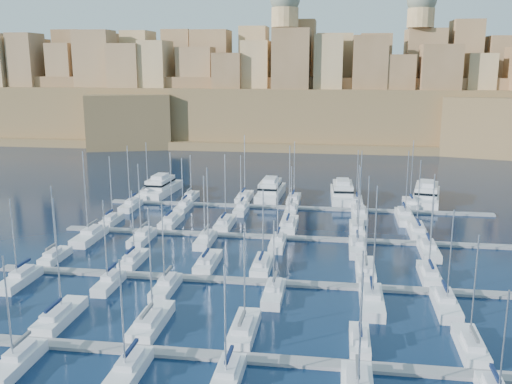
% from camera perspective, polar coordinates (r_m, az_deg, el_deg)
% --- Properties ---
extents(ground, '(600.00, 600.00, 0.00)m').
position_cam_1_polar(ground, '(95.18, 2.38, -6.46)').
color(ground, black).
rests_on(ground, ground).
extents(pontoon_near, '(84.00, 2.00, 0.40)m').
position_cam_1_polar(pontoon_near, '(64.24, -0.92, -16.28)').
color(pontoon_near, slate).
rests_on(pontoon_near, ground).
extents(pontoon_mid_near, '(84.00, 2.00, 0.40)m').
position_cam_1_polar(pontoon_mid_near, '(83.94, 1.51, -9.02)').
color(pontoon_mid_near, slate).
rests_on(pontoon_mid_near, ground).
extents(pontoon_mid_far, '(84.00, 2.00, 0.40)m').
position_cam_1_polar(pontoon_mid_far, '(104.57, 2.95, -4.56)').
color(pontoon_mid_far, slate).
rests_on(pontoon_mid_far, ground).
extents(pontoon_far, '(84.00, 2.00, 0.40)m').
position_cam_1_polar(pontoon_far, '(125.66, 3.90, -1.58)').
color(pontoon_far, slate).
rests_on(pontoon_far, ground).
extents(sailboat_1, '(2.95, 9.85, 15.94)m').
position_cam_1_polar(sailboat_1, '(76.22, -19.03, -11.65)').
color(sailboat_1, silver).
rests_on(sailboat_1, ground).
extents(sailboat_2, '(3.04, 10.13, 15.15)m').
position_cam_1_polar(sailboat_2, '(71.96, -10.44, -12.64)').
color(sailboat_2, silver).
rests_on(sailboat_2, ground).
extents(sailboat_3, '(2.83, 9.44, 12.88)m').
position_cam_1_polar(sailboat_3, '(69.06, -1.22, -13.58)').
color(sailboat_3, silver).
rests_on(sailboat_3, ground).
extents(sailboat_4, '(2.27, 7.57, 11.62)m').
position_cam_1_polar(sailboat_4, '(67.55, 10.32, -14.47)').
color(sailboat_4, silver).
rests_on(sailboat_4, ground).
extents(sailboat_5, '(2.66, 8.86, 13.75)m').
position_cam_1_polar(sailboat_5, '(69.71, 20.66, -14.20)').
color(sailboat_5, silver).
rests_on(sailboat_5, ground).
extents(sailboat_7, '(2.60, 8.67, 12.96)m').
position_cam_1_polar(sailboat_7, '(67.32, -22.81, -15.41)').
color(sailboat_7, silver).
rests_on(sailboat_7, ground).
extents(sailboat_8, '(2.69, 8.95, 13.28)m').
position_cam_1_polar(sailboat_8, '(62.18, -12.71, -17.12)').
color(sailboat_8, silver).
rests_on(sailboat_8, ground).
extents(sailboat_9, '(2.60, 8.65, 13.23)m').
position_cam_1_polar(sailboat_9, '(59.71, -2.91, -18.16)').
color(sailboat_9, silver).
rests_on(sailboat_9, ground).
extents(sailboat_12, '(2.30, 7.68, 12.60)m').
position_cam_1_polar(sailboat_12, '(98.54, -19.46, -6.09)').
color(sailboat_12, silver).
rests_on(sailboat_12, ground).
extents(sailboat_13, '(2.48, 8.26, 12.21)m').
position_cam_1_polar(sailboat_13, '(93.51, -12.15, -6.64)').
color(sailboat_13, silver).
rests_on(sailboat_13, ground).
extents(sailboat_14, '(2.81, 9.37, 16.11)m').
position_cam_1_polar(sailboat_14, '(90.62, -4.84, -7.00)').
color(sailboat_14, silver).
rests_on(sailboat_14, ground).
extents(sailboat_15, '(2.76, 9.19, 12.93)m').
position_cam_1_polar(sailboat_15, '(89.06, 0.64, -7.33)').
color(sailboat_15, silver).
rests_on(sailboat_15, ground).
extents(sailboat_16, '(2.84, 9.48, 15.47)m').
position_cam_1_polar(sailboat_16, '(88.61, 10.88, -7.66)').
color(sailboat_16, silver).
rests_on(sailboat_16, ground).
extents(sailboat_17, '(2.65, 8.83, 12.97)m').
position_cam_1_polar(sailboat_17, '(89.30, 16.92, -7.86)').
color(sailboat_17, silver).
rests_on(sailboat_17, ground).
extents(sailboat_18, '(2.69, 8.96, 13.17)m').
position_cam_1_polar(sailboat_18, '(90.40, -22.55, -8.05)').
color(sailboat_18, silver).
rests_on(sailboat_18, ground).
extents(sailboat_19, '(2.32, 7.73, 13.28)m').
position_cam_1_polar(sailboat_19, '(85.03, -14.47, -8.77)').
color(sailboat_19, silver).
rests_on(sailboat_19, ground).
extents(sailboat_20, '(2.52, 8.39, 13.26)m').
position_cam_1_polar(sailboat_20, '(81.94, -9.00, -9.35)').
color(sailboat_20, silver).
rests_on(sailboat_20, ground).
extents(sailboat_21, '(2.57, 8.56, 11.48)m').
position_cam_1_polar(sailboat_21, '(78.89, 1.80, -10.10)').
color(sailboat_21, silver).
rests_on(sailboat_21, ground).
extents(sailboat_22, '(3.04, 10.13, 16.75)m').
position_cam_1_polar(sailboat_22, '(77.90, 11.48, -10.63)').
color(sailboat_22, silver).
rests_on(sailboat_22, ground).
extents(sailboat_23, '(2.81, 9.37, 13.88)m').
position_cam_1_polar(sailboat_23, '(79.43, 18.43, -10.60)').
color(sailboat_23, silver).
rests_on(sailboat_23, ground).
extents(sailboat_24, '(2.31, 7.71, 13.82)m').
position_cam_1_polar(sailboat_24, '(117.25, -14.23, -2.74)').
color(sailboat_24, silver).
rests_on(sailboat_24, ground).
extents(sailboat_25, '(2.88, 9.59, 14.74)m').
position_cam_1_polar(sailboat_25, '(114.10, -8.47, -2.90)').
color(sailboat_25, silver).
rests_on(sailboat_25, ground).
extents(sailboat_26, '(2.87, 9.57, 14.58)m').
position_cam_1_polar(sailboat_26, '(111.52, -3.12, -3.15)').
color(sailboat_26, silver).
rests_on(sailboat_26, ground).
extents(sailboat_27, '(3.15, 10.50, 16.44)m').
position_cam_1_polar(sailboat_27, '(110.24, 3.28, -3.33)').
color(sailboat_27, silver).
rests_on(sailboat_27, ground).
extents(sailboat_28, '(2.78, 9.26, 13.20)m').
position_cam_1_polar(sailboat_28, '(109.36, 10.06, -3.66)').
color(sailboat_28, silver).
rests_on(sailboat_28, ground).
extents(sailboat_29, '(3.02, 10.05, 14.36)m').
position_cam_1_polar(sailboat_29, '(110.68, 15.79, -3.75)').
color(sailboat_29, silver).
rests_on(sailboat_29, ground).
extents(sailboat_30, '(3.12, 10.40, 16.67)m').
position_cam_1_polar(sailboat_30, '(107.63, -16.29, -4.24)').
color(sailboat_30, silver).
rests_on(sailboat_30, ground).
extents(sailboat_31, '(2.71, 9.05, 14.57)m').
position_cam_1_polar(sailboat_31, '(104.66, -11.30, -4.47)').
color(sailboat_31, silver).
rests_on(sailboat_31, ground).
extents(sailboat_32, '(2.57, 8.56, 12.72)m').
position_cam_1_polar(sailboat_32, '(101.68, -5.07, -4.79)').
color(sailboat_32, silver).
rests_on(sailboat_32, ground).
extents(sailboat_33, '(2.49, 8.29, 12.77)m').
position_cam_1_polar(sailboat_33, '(99.71, 2.19, -5.11)').
color(sailboat_33, silver).
rests_on(sailboat_33, ground).
extents(sailboat_34, '(2.77, 9.23, 15.02)m').
position_cam_1_polar(sailboat_34, '(98.84, 10.10, -5.45)').
color(sailboat_34, silver).
rests_on(sailboat_34, ground).
extents(sailboat_35, '(2.83, 9.43, 14.23)m').
position_cam_1_polar(sailboat_35, '(99.89, 16.90, -5.63)').
color(sailboat_35, silver).
rests_on(sailboat_35, ground).
extents(sailboat_36, '(2.86, 9.54, 13.40)m').
position_cam_1_polar(sailboat_36, '(138.13, -10.83, -0.22)').
color(sailboat_36, silver).
rests_on(sailboat_36, ground).
extents(sailboat_37, '(2.36, 7.85, 10.79)m').
position_cam_1_polar(sailboat_37, '(134.23, -6.55, -0.47)').
color(sailboat_37, silver).
rests_on(sailboat_37, ground).
extents(sailboat_38, '(2.98, 9.95, 15.54)m').
position_cam_1_polar(sailboat_38, '(132.60, -1.18, -0.53)').
color(sailboat_38, silver).
rests_on(sailboat_38, ground).
extents(sailboat_39, '(2.77, 9.25, 14.34)m').
position_cam_1_polar(sailboat_39, '(130.91, 3.78, -0.74)').
color(sailboat_39, silver).
rests_on(sailboat_39, ground).
extents(sailboat_40, '(2.68, 8.95, 12.76)m').
position_cam_1_polar(sailboat_40, '(130.47, 10.00, -0.96)').
color(sailboat_40, silver).
rests_on(sailboat_40, ground).
extents(sailboat_41, '(2.66, 8.87, 15.10)m').
position_cam_1_polar(sailboat_41, '(131.37, 15.16, -1.12)').
color(sailboat_41, silver).
rests_on(sailboat_41, ground).
extents(sailboat_42, '(2.65, 8.85, 14.33)m').
position_cam_1_polar(sailboat_42, '(128.11, -12.40, -1.32)').
color(sailboat_42, silver).
rests_on(sailboat_42, ground).
extents(sailboat_43, '(2.40, 8.02, 11.92)m').
position_cam_1_polar(sailboat_43, '(124.88, -7.26, -1.50)').
color(sailboat_43, silver).
rests_on(sailboat_43, ground).
extents(sailboat_44, '(2.41, 8.04, 12.79)m').
position_cam_1_polar(sailboat_44, '(122.12, -1.48, -1.72)').
color(sailboat_44, silver).
rests_on(sailboat_44, ground).
extents(sailboat_45, '(2.41, 8.03, 10.78)m').
position_cam_1_polar(sailboat_45, '(120.82, 3.53, -1.91)').
color(sailboat_45, silver).
rests_on(sailboat_45, ground).
extents(sailboat_46, '(3.14, 10.47, 14.47)m').
position_cam_1_polar(sailboat_46, '(119.37, 10.29, -2.26)').
color(sailboat_46, silver).
rests_on(sailboat_46, ground).
extents(sailboat_47, '(3.22, 10.72, 14.69)m').
position_cam_1_polar(sailboat_47, '(119.96, 14.64, -2.40)').
color(sailboat_47, silver).
rests_on(sailboat_47, ground).
extents(motor_yacht_a, '(6.15, 16.98, 5.25)m').
position_cam_1_polar(motor_yacht_a, '(140.77, -9.45, 0.49)').
color(motor_yacht_a, silver).
rests_on(motor_yacht_a, ground).
extents(motor_yacht_b, '(5.69, 17.02, 5.25)m').
position_cam_1_polar(motor_yacht_b, '(135.20, 1.46, 0.15)').
color(motor_yacht_b, silver).
rests_on(motor_yacht_b, ground).
extents(motor_yacht_c, '(5.83, 17.40, 5.25)m').
position_cam_1_polar(motor_yacht_c, '(134.47, 8.64, -0.06)').
color(motor_yacht_c, silver).
rests_on(motor_yacht_c, ground).
extents(motor_yacht_d, '(8.83, 19.58, 5.25)m').
position_cam_1_polar(motor_yacht_d, '(136.78, 16.66, -0.24)').
color(motor_yacht_d, silver).
rests_on(motor_yacht_d, ground).
extents(fortified_city, '(460.00, 108.95, 59.52)m').
position_cam_1_polar(fortified_city, '(245.37, 6.19, 8.89)').
color(fortified_city, brown).
rests_on(fortified_city, ground).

